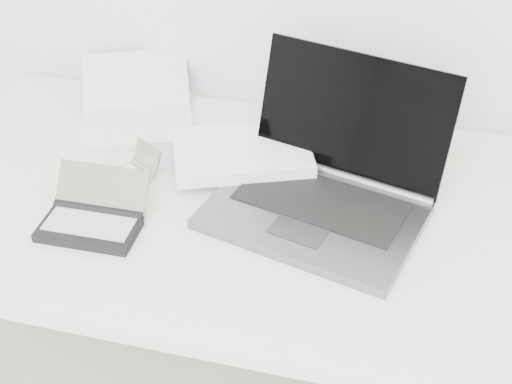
% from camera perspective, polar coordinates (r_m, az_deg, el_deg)
% --- Properties ---
extents(desk, '(1.60, 0.80, 0.73)m').
position_cam_1_polar(desk, '(1.51, 1.48, -2.51)').
color(desk, white).
rests_on(desk, ground).
extents(laptop_large, '(0.62, 0.49, 0.28)m').
position_cam_1_polar(laptop_large, '(1.49, 3.36, 1.38)').
color(laptop_large, slate).
rests_on(laptop_large, desk).
extents(netbook_open_white, '(0.37, 0.41, 0.09)m').
position_cam_1_polar(netbook_open_white, '(1.78, -9.52, 6.33)').
color(netbook_open_white, white).
rests_on(netbook_open_white, desk).
extents(pda_silver, '(0.11, 0.12, 0.06)m').
position_cam_1_polar(pda_silver, '(1.58, -9.48, 1.73)').
color(pda_silver, '#B8B8BD').
rests_on(pda_silver, desk).
extents(palmtop_charcoal, '(0.20, 0.17, 0.09)m').
position_cam_1_polar(palmtop_charcoal, '(1.45, -12.92, -2.05)').
color(palmtop_charcoal, black).
rests_on(palmtop_charcoal, desk).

